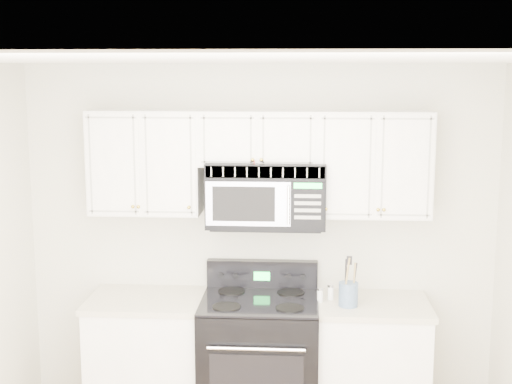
{
  "coord_description": "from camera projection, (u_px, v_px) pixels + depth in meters",
  "views": [
    {
      "loc": [
        0.32,
        -3.48,
        2.55
      ],
      "look_at": [
        0.0,
        1.3,
        1.73
      ],
      "focal_mm": 50.0,
      "sensor_mm": 36.0,
      "label": 1
    }
  ],
  "objects": [
    {
      "name": "utensil_crock",
      "position": [
        348.0,
        293.0,
        4.98
      ],
      "size": [
        0.14,
        0.14,
        0.36
      ],
      "color": "slate",
      "rests_on": "base_cabinet_right"
    },
    {
      "name": "shaker_salt",
      "position": [
        320.0,
        295.0,
        5.07
      ],
      "size": [
        0.04,
        0.04,
        0.1
      ],
      "color": "white",
      "rests_on": "base_cabinet_right"
    },
    {
      "name": "upper_cabinets",
      "position": [
        259.0,
        158.0,
        5.1
      ],
      "size": [
        2.44,
        0.37,
        0.75
      ],
      "color": "silver",
      "rests_on": "ground"
    },
    {
      "name": "shaker_pepper",
      "position": [
        331.0,
        292.0,
        5.12
      ],
      "size": [
        0.05,
        0.05,
        0.11
      ],
      "color": "white",
      "rests_on": "base_cabinet_right"
    },
    {
      "name": "base_cabinet_left",
      "position": [
        149.0,
        362.0,
        5.26
      ],
      "size": [
        0.86,
        0.65,
        0.92
      ],
      "color": "silver",
      "rests_on": "ground"
    },
    {
      "name": "microwave",
      "position": [
        266.0,
        193.0,
        5.09
      ],
      "size": [
        0.84,
        0.47,
        0.46
      ],
      "color": "black",
      "rests_on": "ground"
    },
    {
      "name": "base_cabinet_right",
      "position": [
        367.0,
        367.0,
        5.16
      ],
      "size": [
        0.86,
        0.65,
        0.92
      ],
      "color": "silver",
      "rests_on": "ground"
    },
    {
      "name": "room",
      "position": [
        239.0,
        318.0,
        3.65
      ],
      "size": [
        3.51,
        3.51,
        2.61
      ],
      "color": "#9A7C48",
      "rests_on": "ground"
    },
    {
      "name": "range",
      "position": [
        260.0,
        359.0,
        5.16
      ],
      "size": [
        0.83,
        0.75,
        1.14
      ],
      "color": "black",
      "rests_on": "ground"
    }
  ]
}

